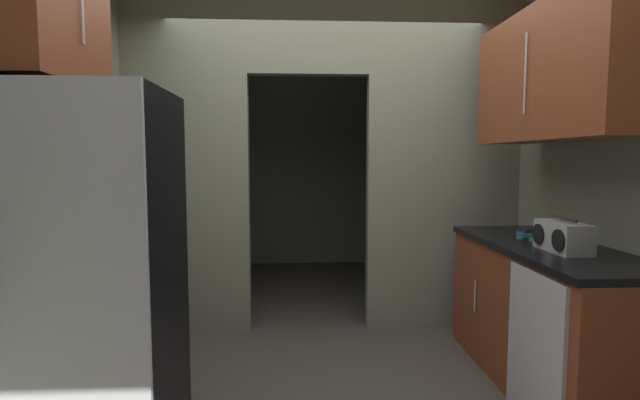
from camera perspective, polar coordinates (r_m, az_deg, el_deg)
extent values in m
cube|color=gray|center=(4.02, -15.50, 4.03)|extent=(0.99, 0.12, 2.73)
cube|color=gray|center=(4.12, 14.39, 4.08)|extent=(1.26, 0.12, 2.73)
cube|color=gray|center=(4.05, -1.41, 19.13)|extent=(0.97, 0.12, 0.64)
cube|color=gray|center=(6.47, -0.82, 4.51)|extent=(3.22, 0.10, 2.73)
cube|color=gray|center=(5.36, -17.22, 4.19)|extent=(0.10, 2.54, 2.73)
cube|color=gray|center=(5.51, 16.21, 4.23)|extent=(0.10, 2.54, 2.73)
cube|color=black|center=(2.54, -25.05, -8.03)|extent=(0.71, 0.69, 1.74)
cube|color=#B7BABC|center=(2.22, -28.59, -10.03)|extent=(0.71, 0.03, 1.74)
cube|color=brown|center=(3.37, 25.20, -12.68)|extent=(0.59, 1.65, 0.85)
cube|color=black|center=(3.26, 25.49, -5.18)|extent=(0.63, 1.65, 0.04)
cylinder|color=#B7BABC|center=(2.91, 23.26, -14.51)|extent=(0.01, 0.01, 0.22)
cylinder|color=#B7BABC|center=(3.54, 17.97, -10.83)|extent=(0.01, 0.01, 0.22)
cube|color=#B7BABC|center=(2.85, 24.18, -16.11)|extent=(0.02, 0.56, 0.83)
cube|color=brown|center=(3.25, 26.21, 13.33)|extent=(0.34, 1.49, 0.79)
cylinder|color=#B7BABC|center=(3.17, 23.25, 13.67)|extent=(0.01, 0.01, 0.48)
cube|color=#B2B2B7|center=(3.05, 26.96, -3.93)|extent=(0.17, 0.36, 0.17)
cylinder|color=#262626|center=(3.04, 27.04, -1.98)|extent=(0.02, 0.25, 0.02)
cylinder|color=black|center=(2.91, 26.48, -4.30)|extent=(0.01, 0.12, 0.12)
cylinder|color=black|center=(3.10, 24.54, -3.70)|extent=(0.01, 0.12, 0.12)
cube|color=#388C47|center=(3.40, 23.86, -4.19)|extent=(0.13, 0.18, 0.02)
cube|color=#2D609E|center=(3.40, 23.62, -3.75)|extent=(0.14, 0.17, 0.03)
cube|color=black|center=(3.40, 23.68, -3.29)|extent=(0.12, 0.12, 0.03)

